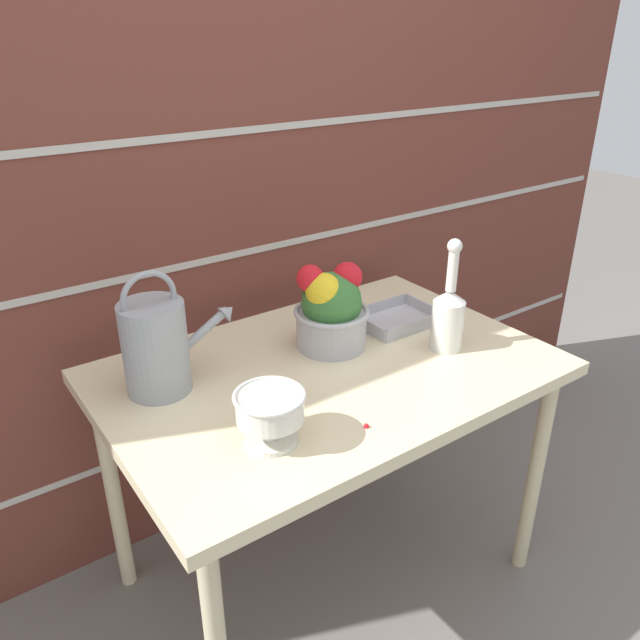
{
  "coord_description": "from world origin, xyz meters",
  "views": [
    {
      "loc": [
        -0.84,
        -1.15,
        1.56
      ],
      "look_at": [
        0.0,
        0.04,
        0.86
      ],
      "focal_mm": 35.0,
      "sensor_mm": 36.0,
      "label": 1
    }
  ],
  "objects_px": {
    "watering_can": "(157,345)",
    "flower_planter": "(331,309)",
    "glass_decanter": "(448,314)",
    "wire_tray": "(396,320)",
    "crystal_pedestal_bowl": "(270,411)"
  },
  "relations": [
    {
      "from": "crystal_pedestal_bowl",
      "to": "wire_tray",
      "type": "distance_m",
      "value": 0.68
    },
    {
      "from": "watering_can",
      "to": "flower_planter",
      "type": "relative_size",
      "value": 1.28
    },
    {
      "from": "watering_can",
      "to": "crystal_pedestal_bowl",
      "type": "xyz_separation_m",
      "value": [
        0.11,
        -0.34,
        -0.04
      ]
    },
    {
      "from": "watering_can",
      "to": "flower_planter",
      "type": "bearing_deg",
      "value": -7.11
    },
    {
      "from": "crystal_pedestal_bowl",
      "to": "watering_can",
      "type": "bearing_deg",
      "value": 107.7
    },
    {
      "from": "watering_can",
      "to": "crystal_pedestal_bowl",
      "type": "distance_m",
      "value": 0.36
    },
    {
      "from": "watering_can",
      "to": "glass_decanter",
      "type": "distance_m",
      "value": 0.77
    },
    {
      "from": "watering_can",
      "to": "glass_decanter",
      "type": "xyz_separation_m",
      "value": [
        0.72,
        -0.25,
        -0.02
      ]
    },
    {
      "from": "crystal_pedestal_bowl",
      "to": "glass_decanter",
      "type": "distance_m",
      "value": 0.62
    },
    {
      "from": "glass_decanter",
      "to": "wire_tray",
      "type": "distance_m",
      "value": 0.22
    },
    {
      "from": "flower_planter",
      "to": "wire_tray",
      "type": "bearing_deg",
      "value": 0.62
    },
    {
      "from": "crystal_pedestal_bowl",
      "to": "glass_decanter",
      "type": "height_order",
      "value": "glass_decanter"
    },
    {
      "from": "glass_decanter",
      "to": "watering_can",
      "type": "bearing_deg",
      "value": 160.79
    },
    {
      "from": "watering_can",
      "to": "flower_planter",
      "type": "xyz_separation_m",
      "value": [
        0.47,
        -0.06,
        -0.01
      ]
    },
    {
      "from": "glass_decanter",
      "to": "wire_tray",
      "type": "height_order",
      "value": "glass_decanter"
    }
  ]
}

